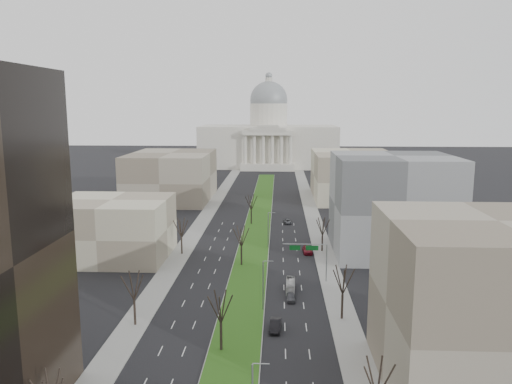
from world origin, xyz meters
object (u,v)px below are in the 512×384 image
(car_grey_near, at_px, (291,297))
(box_van, at_px, (291,286))
(car_black, at_px, (275,325))
(car_grey_far, at_px, (287,221))
(car_red, at_px, (307,250))

(car_grey_near, distance_m, box_van, 5.09)
(car_black, distance_m, car_grey_far, 74.19)
(car_grey_far, bearing_deg, car_red, -87.78)
(car_grey_near, height_order, car_red, car_red)
(car_grey_near, bearing_deg, car_grey_far, 88.81)
(car_grey_near, height_order, car_grey_far, car_grey_near)
(car_grey_near, xyz_separation_m, car_red, (4.80, 30.60, 0.10))
(box_van, bearing_deg, car_black, -97.37)
(car_grey_near, xyz_separation_m, box_van, (0.07, 5.08, 0.31))
(car_grey_near, distance_m, car_red, 30.98)
(car_grey_far, bearing_deg, car_grey_near, -96.25)
(car_black, distance_m, car_red, 43.78)
(car_red, height_order, car_grey_far, car_red)
(car_red, distance_m, car_grey_far, 31.32)
(car_grey_near, relative_size, car_black, 0.82)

